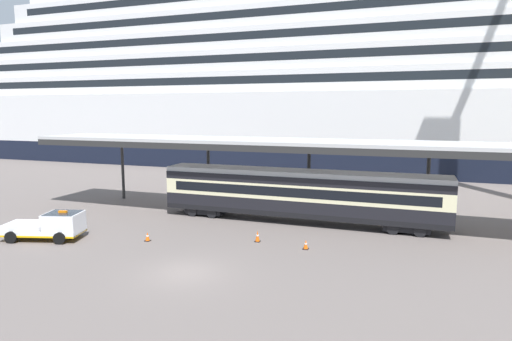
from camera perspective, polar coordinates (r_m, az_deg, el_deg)
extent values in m
plane|color=#635A57|center=(24.28, -9.31, -13.22)|extent=(400.00, 400.00, 0.00)
cube|color=black|center=(70.59, 19.24, 1.84)|extent=(171.93, 25.84, 3.39)
cube|color=silver|center=(70.25, 19.45, 6.43)|extent=(171.93, 25.84, 7.91)
cube|color=silver|center=(70.35, 19.66, 10.93)|extent=(158.18, 23.77, 3.14)
cube|color=black|center=(58.55, 19.68, 11.76)|extent=(151.30, 0.12, 1.13)
cube|color=silver|center=(70.61, 19.79, 13.48)|extent=(151.85, 22.82, 3.14)
cube|color=black|center=(59.34, 19.83, 14.76)|extent=(145.25, 0.12, 1.13)
cube|color=silver|center=(71.00, 19.91, 16.00)|extent=(145.52, 21.87, 3.14)
cube|color=black|center=(60.28, 19.98, 17.66)|extent=(139.20, 0.12, 1.13)
cube|color=silver|center=(71.53, 20.04, 18.49)|extent=(139.20, 20.92, 3.14)
cube|color=black|center=(61.37, 20.12, 20.47)|extent=(133.14, 0.12, 1.13)
cube|color=#BABABA|center=(33.67, 6.14, 3.81)|extent=(46.86, 6.04, 0.25)
cube|color=#292929|center=(30.87, 4.87, 2.75)|extent=(46.86, 0.20, 0.50)
cylinder|color=#292929|center=(44.48, -17.28, 0.35)|extent=(0.28, 0.28, 6.18)
cylinder|color=#292929|center=(39.63, -6.34, -0.24)|extent=(0.28, 0.28, 6.18)
cylinder|color=#292929|center=(36.58, 7.01, -0.94)|extent=(0.28, 0.28, 6.18)
cylinder|color=#292929|center=(35.79, 21.83, -1.66)|extent=(0.28, 0.28, 6.18)
cube|color=black|center=(34.02, 5.80, -5.45)|extent=(22.09, 2.80, 0.40)
cube|color=black|center=(33.88, 5.82, -4.38)|extent=(22.09, 2.80, 0.90)
cube|color=beige|center=(33.67, 5.85, -2.64)|extent=(22.09, 2.80, 1.20)
cube|color=black|center=(32.35, 5.27, -2.98)|extent=(20.32, 0.08, 0.72)
cube|color=black|center=(33.52, 5.87, -1.12)|extent=(22.09, 2.80, 0.60)
cube|color=#A8A8A8|center=(33.44, 5.88, -0.31)|extent=(22.09, 2.69, 0.36)
cube|color=black|center=(36.74, -6.39, -5.09)|extent=(3.20, 2.35, 0.50)
cylinder|color=black|center=(36.13, -8.49, -5.40)|extent=(0.84, 0.12, 0.84)
cylinder|color=black|center=(35.34, -5.90, -5.66)|extent=(0.84, 0.12, 0.84)
cube|color=black|center=(33.24, 19.33, -6.91)|extent=(3.20, 2.35, 0.50)
cylinder|color=black|center=(32.11, 17.70, -7.41)|extent=(0.84, 0.12, 0.84)
cylinder|color=black|center=(32.13, 20.94, -7.56)|extent=(0.84, 0.12, 0.84)
cube|color=white|center=(32.95, -26.38, -7.20)|extent=(5.55, 3.33, 0.36)
cube|color=#F2B20C|center=(32.98, -26.36, -7.41)|extent=(5.55, 3.35, 0.12)
cube|color=white|center=(32.08, -24.19, -6.12)|extent=(2.72, 2.47, 1.10)
cube|color=#19232D|center=(32.00, -24.23, -5.51)|extent=(2.50, 2.33, 0.44)
cube|color=orange|center=(31.93, -24.26, -5.02)|extent=(0.59, 0.34, 0.16)
cube|color=white|center=(33.39, -27.97, -6.47)|extent=(3.32, 2.64, 0.36)
cylinder|color=black|center=(33.06, -22.97, -7.27)|extent=(0.84, 0.46, 0.80)
cylinder|color=black|center=(31.36, -24.62, -8.18)|extent=(0.84, 0.46, 0.80)
cylinder|color=black|center=(34.66, -27.93, -6.88)|extent=(0.84, 0.46, 0.80)
cylinder|color=black|center=(33.04, -29.75, -7.70)|extent=(0.84, 0.46, 0.80)
cube|color=black|center=(30.23, -14.19, -9.02)|extent=(0.36, 0.36, 0.04)
cone|color=#EA590F|center=(30.14, -14.21, -8.45)|extent=(0.30, 0.30, 0.58)
cylinder|color=white|center=(30.14, -14.21, -8.40)|extent=(0.17, 0.17, 0.08)
cube|color=black|center=(27.88, 6.61, -10.29)|extent=(0.36, 0.36, 0.04)
cone|color=#EA590F|center=(27.79, 6.62, -9.68)|extent=(0.30, 0.30, 0.58)
cylinder|color=white|center=(27.78, 6.62, -9.62)|extent=(0.17, 0.17, 0.08)
cube|color=black|center=(29.19, 0.20, -9.39)|extent=(0.36, 0.36, 0.04)
cone|color=#EA590F|center=(29.08, 0.20, -8.67)|extent=(0.30, 0.30, 0.72)
cylinder|color=white|center=(29.07, 0.20, -8.60)|extent=(0.17, 0.17, 0.10)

